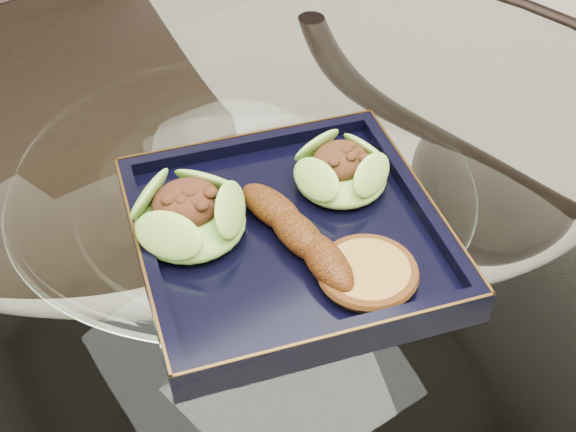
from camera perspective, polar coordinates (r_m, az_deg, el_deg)
dining_table at (r=0.89m, az=-2.75°, el=-7.84°), size 1.13×1.13×0.77m
dining_chair at (r=1.29m, az=-14.86°, el=3.86°), size 0.44×0.44×0.89m
navy_plate at (r=0.73m, az=-0.00°, el=-1.71°), size 0.34×0.34×0.02m
lettuce_wrap_left at (r=0.72m, az=-7.02°, el=-0.09°), size 0.12×0.12×0.04m
lettuce_wrap_right at (r=0.77m, az=3.79°, el=3.10°), size 0.10×0.10×0.03m
roasted_plantain at (r=0.70m, az=0.74°, el=-1.28°), size 0.03×0.15×0.03m
crumb_patty at (r=0.68m, az=5.67°, el=-4.10°), size 0.10×0.10×0.01m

